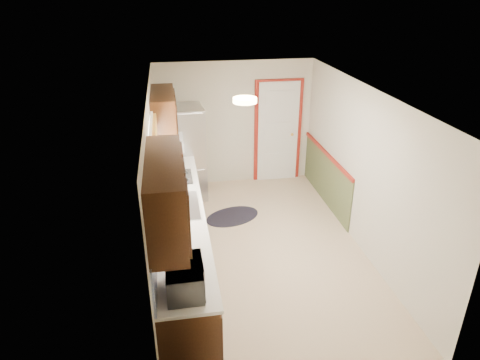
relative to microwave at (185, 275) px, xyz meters
name	(u,v)px	position (x,y,z in m)	size (l,w,h in m)	color
room_shell	(263,177)	(1.20, 1.95, 0.08)	(3.20, 5.20, 2.52)	#CBB18F
kitchen_run	(177,219)	(-0.04, 1.66, -0.31)	(0.63, 4.00, 2.20)	#32190B
back_wall_trim	(288,141)	(2.19, 4.16, -0.23)	(1.12, 2.30, 2.08)	maroon
ceiling_fixture	(245,100)	(0.90, 1.75, 1.24)	(0.30, 0.30, 0.06)	#FFD88C
microwave	(185,275)	(0.00, 0.00, 0.00)	(0.54, 0.30, 0.36)	white
refrigerator	(184,153)	(0.18, 3.92, -0.26)	(0.77, 0.75, 1.73)	#B7B7BC
rug	(232,216)	(0.92, 2.98, -1.12)	(0.96, 0.62, 0.01)	black
cooktop	(177,177)	(0.01, 2.70, -0.17)	(0.46, 0.55, 0.02)	black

